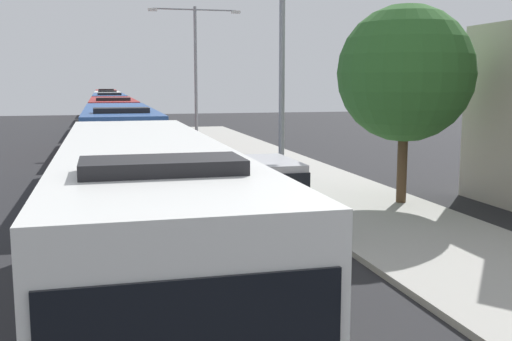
# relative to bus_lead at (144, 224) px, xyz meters

# --- Properties ---
(bus_lead) EXTENTS (2.58, 11.45, 3.21)m
(bus_lead) POSITION_rel_bus_lead_xyz_m (0.00, 0.00, 0.00)
(bus_lead) COLOR silver
(bus_lead) RESTS_ON ground_plane
(bus_second_in_line) EXTENTS (2.58, 11.67, 3.21)m
(bus_second_in_line) POSITION_rel_bus_lead_xyz_m (0.00, 13.39, 0.00)
(bus_second_in_line) COLOR #284C8C
(bus_second_in_line) RESTS_ON ground_plane
(bus_middle) EXTENTS (2.58, 12.40, 3.21)m
(bus_middle) POSITION_rel_bus_lead_xyz_m (0.00, 26.55, 0.00)
(bus_middle) COLOR maroon
(bus_middle) RESTS_ON ground_plane
(bus_fourth_in_line) EXTENTS (2.58, 12.17, 3.21)m
(bus_fourth_in_line) POSITION_rel_bus_lead_xyz_m (0.00, 40.48, 0.00)
(bus_fourth_in_line) COLOR #284C8C
(bus_fourth_in_line) RESTS_ON ground_plane
(bus_rear) EXTENTS (2.58, 11.28, 3.21)m
(bus_rear) POSITION_rel_bus_lead_xyz_m (-0.00, 54.38, -0.00)
(bus_rear) COLOR silver
(bus_rear) RESTS_ON ground_plane
(bus_tail_end) EXTENTS (2.58, 11.56, 3.21)m
(bus_tail_end) POSITION_rel_bus_lead_xyz_m (0.00, 67.30, 0.00)
(bus_tail_end) COLOR maroon
(bus_tail_end) RESTS_ON ground_plane
(white_suv) EXTENTS (1.86, 4.90, 1.90)m
(white_suv) POSITION_rel_bus_lead_xyz_m (3.70, 5.89, -0.66)
(white_suv) COLOR #B7B7BC
(white_suv) RESTS_ON ground_plane
(streetlamp_mid) EXTENTS (5.13, 0.28, 7.82)m
(streetlamp_mid) POSITION_rel_bus_lead_xyz_m (5.40, 10.05, 3.23)
(streetlamp_mid) COLOR gray
(streetlamp_mid) RESTS_ON sidewalk
(streetlamp_far) EXTENTS (5.93, 0.28, 8.66)m
(streetlamp_far) POSITION_rel_bus_lead_xyz_m (5.40, 29.44, 3.73)
(streetlamp_far) COLOR gray
(streetlamp_far) RESTS_ON sidewalk
(roadside_tree) EXTENTS (4.34, 4.34, 6.31)m
(roadside_tree) POSITION_rel_bus_lead_xyz_m (8.74, 7.60, 2.60)
(roadside_tree) COLOR #4C3823
(roadside_tree) RESTS_ON sidewalk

